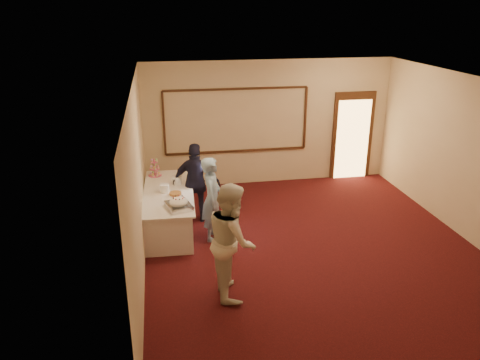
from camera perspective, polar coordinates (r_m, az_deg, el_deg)
name	(u,v)px	position (r m, az deg, el deg)	size (l,w,h in m)	color
floor	(311,248)	(8.76, 8.69, -8.20)	(7.00, 7.00, 0.00)	black
room_walls	(318,142)	(7.99, 9.47, 4.63)	(6.04, 7.04, 3.02)	beige
wall_molding	(236,121)	(11.16, -0.45, 7.24)	(3.45, 0.04, 1.55)	#362410
doorway	(352,136)	(12.11, 13.53, 5.21)	(1.05, 0.07, 2.20)	#362410
buffet_table	(169,209)	(9.37, -8.62, -3.54)	(1.07, 2.52, 0.77)	white
pavlova_tray	(179,203)	(8.43, -7.49, -2.85)	(0.51, 0.59, 0.20)	#B8BABF
cupcake_stand	(155,169)	(10.06, -10.36, 1.31)	(0.28, 0.28, 0.41)	#D25286
plate_stack_a	(165,188)	(9.16, -9.16, -1.01)	(0.19, 0.19, 0.16)	white
plate_stack_b	(177,180)	(9.55, -7.73, 0.01)	(0.21, 0.21, 0.17)	white
tart	(175,194)	(9.01, -7.89, -1.69)	(0.27, 0.27, 0.06)	white
man	(212,199)	(8.70, -3.41, -2.31)	(0.59, 0.39, 1.61)	#82A5C9
woman	(232,240)	(7.03, -1.00, -7.34)	(0.87, 0.68, 1.80)	white
guest	(196,183)	(9.44, -5.35, -0.37)	(0.96, 0.40, 1.64)	black
camera_flash	(205,166)	(9.14, -4.29, 1.72)	(0.07, 0.04, 0.05)	white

